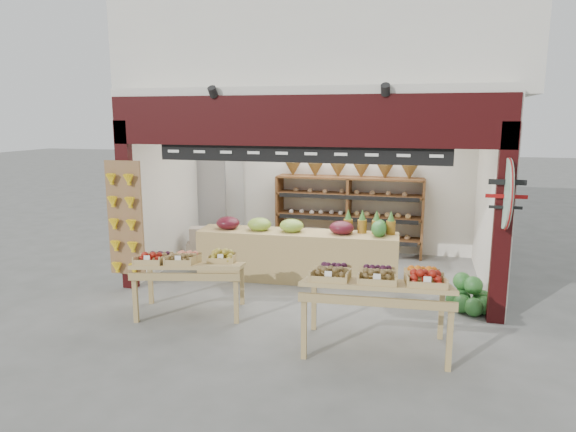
% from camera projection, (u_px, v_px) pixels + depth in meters
% --- Properties ---
extents(ground, '(60.00, 60.00, 0.00)m').
position_uv_depth(ground, '(312.00, 281.00, 8.58)').
color(ground, '#63635F').
rests_on(ground, ground).
extents(shop_structure, '(6.36, 5.12, 5.40)m').
position_uv_depth(shop_structure, '(333.00, 49.00, 9.37)').
color(shop_structure, beige).
rests_on(shop_structure, ground).
extents(banana_board, '(0.60, 0.15, 1.80)m').
position_uv_depth(banana_board, '(124.00, 221.00, 7.95)').
color(banana_board, brown).
rests_on(banana_board, ground).
extents(gift_sign, '(0.04, 0.93, 0.92)m').
position_uv_depth(gift_sign, '(506.00, 194.00, 6.46)').
color(gift_sign, '#A2CCB6').
rests_on(gift_sign, ground).
extents(back_shelving, '(2.91, 0.48, 1.81)m').
position_uv_depth(back_shelving, '(349.00, 196.00, 10.14)').
color(back_shelving, brown).
rests_on(back_shelving, ground).
extents(refrigerator, '(0.87, 0.87, 2.01)m').
position_uv_depth(refrigerator, '(219.00, 199.00, 10.72)').
color(refrigerator, silver).
rests_on(refrigerator, ground).
extents(cardboard_stack, '(1.04, 0.87, 0.66)m').
position_uv_depth(cardboard_stack, '(212.00, 248.00, 9.80)').
color(cardboard_stack, beige).
rests_on(cardboard_stack, ground).
extents(mid_counter, '(3.35, 0.84, 1.05)m').
position_uv_depth(mid_counter, '(297.00, 254.00, 8.57)').
color(mid_counter, tan).
rests_on(mid_counter, ground).
extents(display_table_left, '(1.61, 1.14, 0.95)m').
position_uv_depth(display_table_left, '(183.00, 262.00, 7.09)').
color(display_table_left, tan).
rests_on(display_table_left, ground).
extents(display_table_right, '(1.77, 1.07, 1.07)m').
position_uv_depth(display_table_right, '(377.00, 280.00, 5.94)').
color(display_table_right, tan).
rests_on(display_table_right, ground).
extents(watermelon_pile, '(0.68, 0.66, 0.50)m').
position_uv_depth(watermelon_pile, '(471.00, 298.00, 7.26)').
color(watermelon_pile, '#18491D').
rests_on(watermelon_pile, ground).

